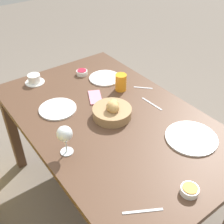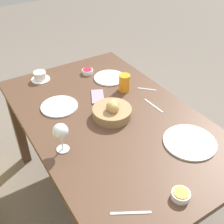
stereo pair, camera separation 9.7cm
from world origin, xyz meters
name	(u,v)px [view 1 (the left image)]	position (x,y,z in m)	size (l,w,h in m)	color
ground_plane	(111,196)	(0.00, 0.00, 0.00)	(10.00, 10.00, 0.00)	#6B6056
dining_table	(111,129)	(0.00, 0.00, 0.63)	(1.44, 0.90, 0.72)	#4C3323
bread_basket	(112,111)	(0.00, -0.01, 0.76)	(0.22, 0.22, 0.11)	#99754C
plate_near_left	(191,138)	(-0.39, -0.22, 0.73)	(0.27, 0.27, 0.01)	white
plate_near_right	(105,78)	(0.37, -0.22, 0.73)	(0.21, 0.21, 0.01)	white
plate_far_center	(58,109)	(0.24, 0.21, 0.73)	(0.22, 0.22, 0.01)	white
juice_glass	(121,82)	(0.19, -0.22, 0.78)	(0.07, 0.07, 0.11)	orange
wine_glass	(65,135)	(-0.10, 0.34, 0.83)	(0.08, 0.08, 0.16)	silver
coffee_cup	(34,79)	(0.60, 0.19, 0.75)	(0.13, 0.13, 0.06)	white
jam_bowl_berry	(82,72)	(0.51, -0.12, 0.74)	(0.08, 0.08, 0.03)	white
jam_bowl_honey	(190,190)	(-0.61, 0.04, 0.74)	(0.08, 0.08, 0.03)	white
fork_silver	(143,211)	(-0.56, 0.26, 0.72)	(0.09, 0.15, 0.00)	#B7B7BC
knife_silver	(152,104)	(-0.04, -0.27, 0.72)	(0.16, 0.02, 0.00)	#B7B7BC
spoon_coffee	(143,88)	(0.12, -0.35, 0.72)	(0.09, 0.09, 0.00)	#B7B7BC
cell_phone	(95,97)	(0.21, -0.03, 0.72)	(0.17, 0.13, 0.01)	pink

